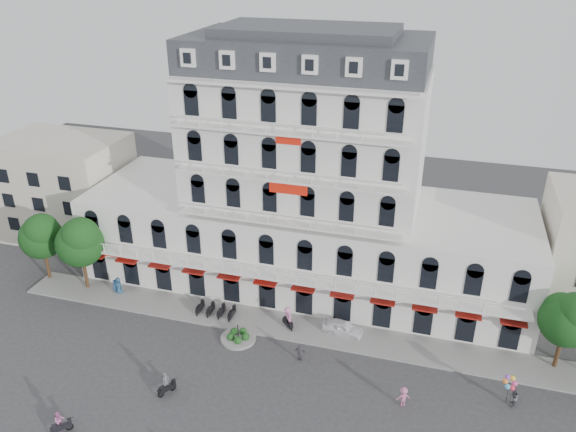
# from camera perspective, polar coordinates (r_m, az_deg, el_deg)

# --- Properties ---
(ground) EXTENTS (120.00, 120.00, 0.00)m
(ground) POSITION_cam_1_polar(r_m,az_deg,el_deg) (47.15, -4.20, -17.39)
(ground) COLOR #38383A
(ground) RESTS_ON ground
(sidewalk) EXTENTS (53.00, 4.00, 0.16)m
(sidewalk) POSITION_cam_1_polar(r_m,az_deg,el_deg) (53.60, -0.85, -10.99)
(sidewalk) COLOR gray
(sidewalk) RESTS_ON ground
(main_building) EXTENTS (45.00, 15.00, 25.80)m
(main_building) POSITION_cam_1_polar(r_m,az_deg,el_deg) (56.10, 1.76, 2.51)
(main_building) COLOR silver
(main_building) RESTS_ON ground
(flank_building_west) EXTENTS (14.00, 10.00, 12.00)m
(flank_building_west) POSITION_cam_1_polar(r_m,az_deg,el_deg) (72.15, -21.59, 2.72)
(flank_building_west) COLOR beige
(flank_building_west) RESTS_ON ground
(traffic_island) EXTENTS (3.20, 3.20, 1.60)m
(traffic_island) POSITION_cam_1_polar(r_m,az_deg,el_deg) (52.06, -5.08, -12.15)
(traffic_island) COLOR gray
(traffic_island) RESTS_ON ground
(parked_scooter_row) EXTENTS (4.40, 1.80, 1.10)m
(parked_scooter_row) POSITION_cam_1_polar(r_m,az_deg,el_deg) (55.34, -7.31, -9.99)
(parked_scooter_row) COLOR black
(parked_scooter_row) RESTS_ON ground
(tree_west_outer) EXTENTS (4.50, 4.48, 7.76)m
(tree_west_outer) POSITION_cam_1_polar(r_m,az_deg,el_deg) (63.03, -23.81, -1.72)
(tree_west_outer) COLOR #382314
(tree_west_outer) RESTS_ON ground
(tree_west_inner) EXTENTS (4.76, 4.76, 8.25)m
(tree_west_inner) POSITION_cam_1_polar(r_m,az_deg,el_deg) (59.59, -20.41, -2.32)
(tree_west_inner) COLOR #382314
(tree_west_inner) RESTS_ON ground
(tree_east_inner) EXTENTS (4.40, 4.37, 7.57)m
(tree_east_inner) POSITION_cam_1_polar(r_m,az_deg,el_deg) (51.15, 26.57, -9.16)
(tree_east_inner) COLOR #382314
(tree_east_inner) RESTS_ON ground
(parked_car) EXTENTS (3.95, 1.97, 1.29)m
(parked_car) POSITION_cam_1_polar(r_m,az_deg,el_deg) (52.56, 5.60, -11.22)
(parked_car) COLOR white
(parked_car) RESTS_ON ground
(rider_west) EXTENTS (1.09, 1.51, 2.08)m
(rider_west) POSITION_cam_1_polar(r_m,az_deg,el_deg) (47.27, -12.26, -16.40)
(rider_west) COLOR black
(rider_west) RESTS_ON ground
(rider_southwest) EXTENTS (1.30, 1.32, 1.99)m
(rider_southwest) POSITION_cam_1_polar(r_m,az_deg,el_deg) (46.47, -22.16, -18.87)
(rider_southwest) COLOR black
(rider_southwest) RESTS_ON ground
(rider_center) EXTENTS (1.31, 1.31, 2.30)m
(rider_center) POSITION_cam_1_polar(r_m,az_deg,el_deg) (52.62, -0.04, -10.24)
(rider_center) COLOR black
(rider_center) RESTS_ON ground
(pedestrian_left) EXTENTS (0.98, 0.69, 1.90)m
(pedestrian_left) POSITION_cam_1_polar(r_m,az_deg,el_deg) (59.96, -16.84, -6.80)
(pedestrian_left) COLOR navy
(pedestrian_left) RESTS_ON ground
(pedestrian_mid) EXTENTS (0.98, 0.41, 1.67)m
(pedestrian_mid) POSITION_cam_1_polar(r_m,az_deg,el_deg) (49.34, 1.23, -13.68)
(pedestrian_mid) COLOR #58575F
(pedestrian_mid) RESTS_ON ground
(pedestrian_right) EXTENTS (1.29, 1.06, 1.74)m
(pedestrian_right) POSITION_cam_1_polar(r_m,az_deg,el_deg) (46.26, 11.63, -17.54)
(pedestrian_right) COLOR #C3678F
(pedestrian_right) RESTS_ON ground
(pedestrian_far) EXTENTS (0.66, 0.67, 1.56)m
(pedestrian_far) POSITION_cam_1_polar(r_m,az_deg,el_deg) (60.26, -17.15, -6.87)
(pedestrian_far) COLOR navy
(pedestrian_far) RESTS_ON ground
(balloon_vendor) EXTENTS (1.30, 1.24, 2.45)m
(balloon_vendor) POSITION_cam_1_polar(r_m,az_deg,el_deg) (48.35, 21.80, -16.28)
(balloon_vendor) COLOR #57565D
(balloon_vendor) RESTS_ON ground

